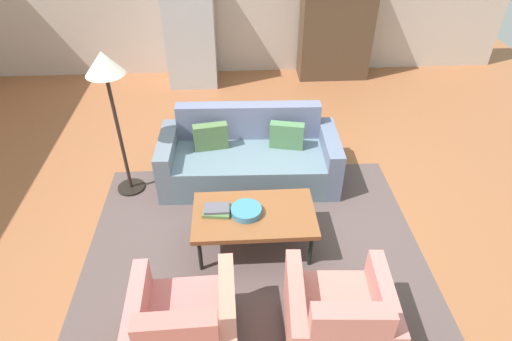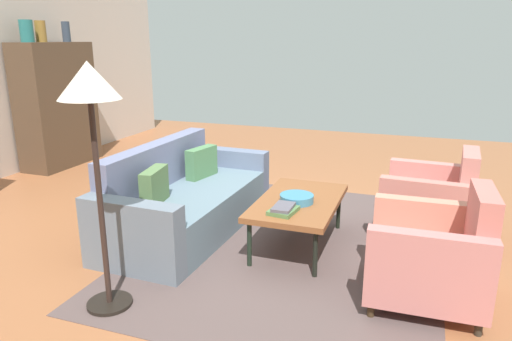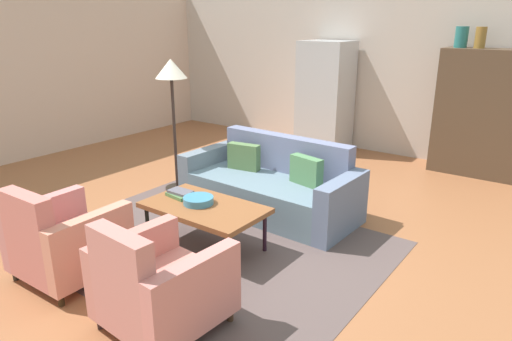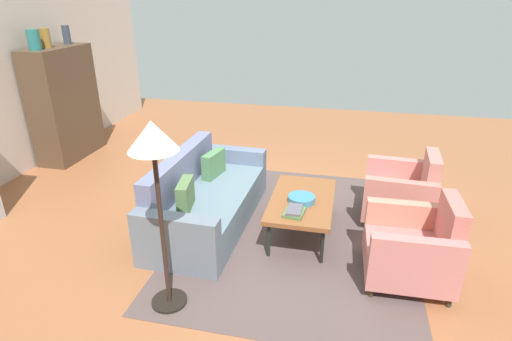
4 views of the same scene
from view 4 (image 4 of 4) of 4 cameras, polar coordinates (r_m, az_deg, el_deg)
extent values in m
plane|color=#9C5E39|center=(5.12, 0.14, -7.15)|extent=(11.03, 11.03, 0.00)
cube|color=brown|center=(4.95, 5.52, -8.39)|extent=(3.40, 2.60, 0.01)
cube|color=slate|center=(5.05, -6.31, -5.01)|extent=(1.77, 0.95, 0.42)
cube|color=slate|center=(5.08, -10.23, -2.30)|extent=(1.74, 0.23, 0.86)
cube|color=slate|center=(5.82, -3.10, 0.23)|extent=(0.21, 0.91, 0.62)
cube|color=slate|center=(4.25, -10.90, -9.79)|extent=(0.21, 0.91, 0.62)
cube|color=#4D7C4E|center=(5.30, -5.82, 0.89)|extent=(0.42, 0.20, 0.32)
cube|color=#537244|center=(4.55, -9.65, -3.36)|extent=(0.41, 0.18, 0.32)
cylinder|color=black|center=(4.43, 1.72, -9.47)|extent=(0.04, 0.04, 0.40)
cylinder|color=black|center=(5.34, 3.91, -3.38)|extent=(0.04, 0.04, 0.40)
cylinder|color=black|center=(4.38, 9.04, -10.24)|extent=(0.04, 0.04, 0.40)
cylinder|color=black|center=(5.30, 9.91, -3.94)|extent=(0.04, 0.04, 0.40)
cube|color=brown|center=(4.74, 6.32, -4.12)|extent=(1.20, 0.70, 0.05)
cylinder|color=#3D2C1B|center=(4.14, 15.46, -15.72)|extent=(0.05, 0.05, 0.10)
cylinder|color=#352523|center=(4.69, 15.01, -10.51)|extent=(0.05, 0.05, 0.10)
cylinder|color=#312A21|center=(4.27, 24.92, -15.98)|extent=(0.05, 0.05, 0.10)
cylinder|color=black|center=(4.80, 23.24, -10.90)|extent=(0.05, 0.05, 0.10)
cube|color=#C5706C|center=(4.35, 20.04, -11.04)|extent=(0.58, 0.81, 0.30)
cube|color=#C97067|center=(4.30, 24.86, -8.54)|extent=(0.56, 0.15, 0.78)
cube|color=tan|center=(4.00, 20.93, -12.22)|extent=(0.14, 0.80, 0.56)
cube|color=tan|center=(4.57, 19.72, -7.29)|extent=(0.14, 0.80, 0.56)
cylinder|color=#3C2C1C|center=(5.16, 14.75, -7.11)|extent=(0.05, 0.05, 0.10)
cylinder|color=#3C2619|center=(5.76, 15.07, -3.76)|extent=(0.05, 0.05, 0.10)
cylinder|color=#301D1C|center=(5.21, 22.27, -7.89)|extent=(0.05, 0.05, 0.10)
cylinder|color=#2B2913|center=(5.80, 21.77, -4.48)|extent=(0.05, 0.05, 0.10)
cube|color=tan|center=(5.38, 18.75, -3.87)|extent=(0.61, 0.83, 0.30)
cube|color=tan|center=(5.31, 22.62, -1.94)|extent=(0.57, 0.18, 0.78)
cube|color=#C1756A|center=(5.02, 19.01, -4.28)|extent=(0.17, 0.81, 0.56)
cube|color=tan|center=(5.63, 18.86, -1.15)|extent=(0.17, 0.81, 0.56)
cylinder|color=teal|center=(4.64, 6.24, -3.89)|extent=(0.30, 0.30, 0.07)
cube|color=#507844|center=(4.40, 5.28, -5.72)|extent=(0.29, 0.23, 0.03)
cube|color=#57545F|center=(4.39, 5.30, -5.37)|extent=(0.25, 0.15, 0.03)
cube|color=#4F3A29|center=(7.54, -24.75, 8.29)|extent=(1.20, 0.50, 1.80)
cube|color=#3C351A|center=(7.47, -27.67, 7.63)|extent=(0.56, 0.01, 1.51)
cube|color=#422F22|center=(7.93, -25.00, 8.91)|extent=(0.56, 0.01, 1.51)
cylinder|color=#256B69|center=(7.06, -28.16, 15.51)|extent=(0.18, 0.18, 0.29)
cylinder|color=olive|center=(7.26, -26.90, 15.88)|extent=(0.15, 0.15, 0.29)
cylinder|color=#313C4B|center=(7.65, -24.56, 16.57)|extent=(0.12, 0.12, 0.29)
cylinder|color=black|center=(4.04, -11.76, -17.10)|extent=(0.32, 0.32, 0.03)
cylinder|color=#30221E|center=(3.61, -12.73, -8.13)|extent=(0.04, 0.04, 1.45)
cone|color=beige|center=(3.25, -14.05, 4.65)|extent=(0.40, 0.40, 0.24)
camera|label=1|loc=(4.86, 51.10, 23.56)|focal=29.88mm
camera|label=2|loc=(1.00, 53.99, -39.82)|focal=32.85mm
camera|label=3|loc=(7.55, 34.79, 16.33)|focal=32.26mm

